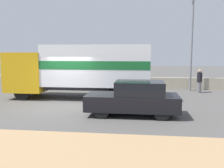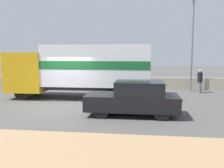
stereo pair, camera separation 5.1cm
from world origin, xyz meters
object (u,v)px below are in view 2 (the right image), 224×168
(car_hatchback, at_px, (134,98))
(pedestrian, at_px, (200,81))
(street_lamp, at_px, (192,37))
(box_truck, at_px, (81,68))

(car_hatchback, relative_size, pedestrian, 2.51)
(street_lamp, bearing_deg, box_truck, -151.25)
(box_truck, bearing_deg, car_hatchback, 131.50)
(street_lamp, relative_size, car_hatchback, 1.63)
(street_lamp, xyz_separation_m, car_hatchback, (-3.77, -7.56, -3.06))
(street_lamp, xyz_separation_m, box_truck, (-7.04, -3.86, -1.99))
(street_lamp, bearing_deg, pedestrian, -63.01)
(car_hatchback, bearing_deg, pedestrian, -122.20)
(street_lamp, xyz_separation_m, pedestrian, (0.45, -0.88, -2.99))
(street_lamp, relative_size, pedestrian, 4.10)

